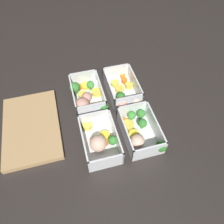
% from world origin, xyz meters
% --- Properties ---
extents(ground_plane, '(4.00, 4.00, 0.00)m').
position_xyz_m(ground_plane, '(0.00, 0.00, 0.00)').
color(ground_plane, '#282321').
extents(container_near_left, '(0.17, 0.11, 0.06)m').
position_xyz_m(container_near_left, '(-0.10, -0.06, 0.02)').
color(container_near_left, white).
rests_on(container_near_left, ground_plane).
extents(container_near_right, '(0.19, 0.11, 0.06)m').
position_xyz_m(container_near_right, '(0.08, -0.06, 0.02)').
color(container_near_right, white).
rests_on(container_near_right, ground_plane).
extents(container_far_left, '(0.18, 0.11, 0.06)m').
position_xyz_m(container_far_left, '(-0.10, 0.07, 0.02)').
color(container_far_left, white).
rests_on(container_far_left, ground_plane).
extents(container_far_right, '(0.18, 0.12, 0.06)m').
position_xyz_m(container_far_right, '(0.09, 0.07, 0.02)').
color(container_far_right, white).
rests_on(container_far_right, ground_plane).
extents(cutting_board, '(0.28, 0.18, 0.02)m').
position_xyz_m(cutting_board, '(0.02, 0.27, 0.01)').
color(cutting_board, tan).
rests_on(cutting_board, ground_plane).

